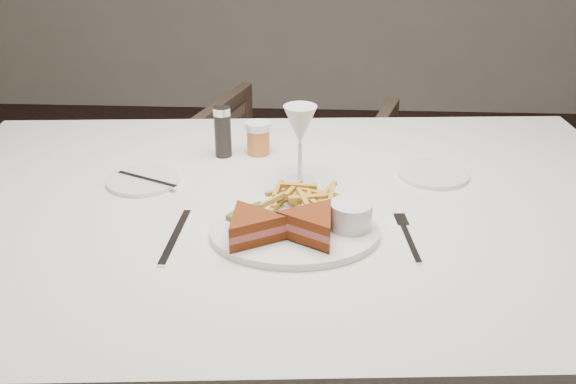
# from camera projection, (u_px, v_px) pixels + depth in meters

# --- Properties ---
(ground) EXTENTS (5.00, 5.00, 0.00)m
(ground) POSITION_uv_depth(u_px,v_px,m) (356.00, 380.00, 1.93)
(ground) COLOR black
(ground) RESTS_ON ground
(table) EXTENTS (1.64, 1.16, 0.75)m
(table) POSITION_uv_depth(u_px,v_px,m) (289.00, 346.00, 1.50)
(table) COLOR silver
(table) RESTS_ON ground
(chair_far) EXTENTS (0.81, 0.78, 0.68)m
(chair_far) POSITION_uv_depth(u_px,v_px,m) (291.00, 180.00, 2.40)
(chair_far) COLOR #49392D
(chair_far) RESTS_ON ground
(table_setting) EXTENTS (0.81, 0.61, 0.18)m
(table_setting) POSITION_uv_depth(u_px,v_px,m) (290.00, 195.00, 1.28)
(table_setting) COLOR white
(table_setting) RESTS_ON table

